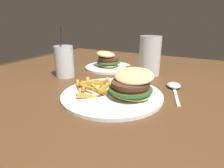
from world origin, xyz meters
The scene contains 6 objects.
dining_table centered at (0.00, 0.00, 0.63)m, with size 1.40×1.27×0.78m.
meal_plate_near centered at (0.02, -0.12, 0.80)m, with size 0.32×0.32×0.10m.
beer_glass centered at (0.03, 0.17, 0.85)m, with size 0.09×0.09×0.16m.
juice_glass centered at (-0.28, -0.02, 0.83)m, with size 0.08×0.08×0.21m.
spoon centered at (0.16, 0.04, 0.78)m, with size 0.08×0.19×0.02m.
meal_plate_far centered at (-0.18, 0.18, 0.80)m, with size 0.23×0.23×0.09m.
Camera 1 is at (0.24, -0.61, 1.01)m, focal length 30.00 mm.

